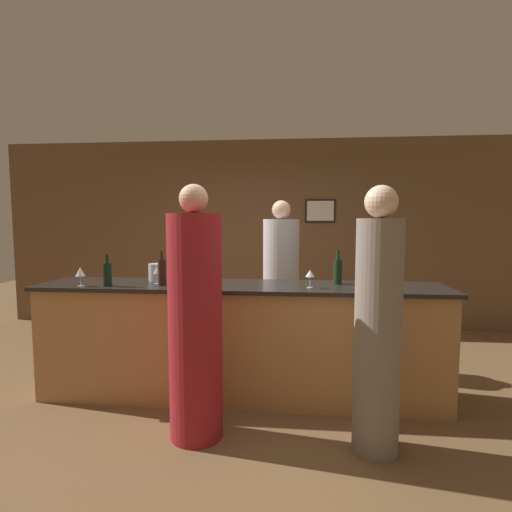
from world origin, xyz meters
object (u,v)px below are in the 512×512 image
(guest_0, at_px, (378,329))
(guest_1, at_px, (195,323))
(ice_bucket, at_px, (157,272))
(wine_bottle_1, at_px, (107,274))
(bartender, at_px, (281,290))
(wine_bottle_0, at_px, (162,272))
(wine_bottle_2, at_px, (338,271))

(guest_0, distance_m, guest_1, 1.30)
(guest_0, relative_size, ice_bucket, 11.34)
(wine_bottle_1, bearing_deg, bartender, 35.37)
(bartender, xyz_separation_m, wine_bottle_0, (-1.02, -0.98, 0.32))
(guest_0, xyz_separation_m, wine_bottle_2, (-0.18, 0.89, 0.29))
(guest_1, bearing_deg, guest_0, -2.95)
(guest_0, xyz_separation_m, ice_bucket, (-1.88, 0.92, 0.25))
(bartender, distance_m, wine_bottle_2, 0.96)
(bartender, relative_size, wine_bottle_0, 5.94)
(wine_bottle_1, distance_m, ice_bucket, 0.48)
(wine_bottle_1, bearing_deg, ice_bucket, 47.70)
(wine_bottle_0, bearing_deg, ice_bucket, 117.80)
(guest_0, bearing_deg, ice_bucket, 153.87)
(wine_bottle_1, bearing_deg, guest_1, -29.01)
(wine_bottle_1, xyz_separation_m, ice_bucket, (0.32, 0.35, -0.03))
(guest_0, height_order, ice_bucket, guest_0)
(bartender, distance_m, guest_1, 1.66)
(guest_0, height_order, guest_1, guest_1)
(wine_bottle_0, distance_m, wine_bottle_2, 1.57)
(wine_bottle_2, bearing_deg, wine_bottle_0, -171.12)
(bartender, xyz_separation_m, guest_0, (0.72, -1.62, 0.03))
(wine_bottle_0, bearing_deg, guest_0, -20.44)
(guest_0, relative_size, wine_bottle_0, 6.01)
(guest_0, bearing_deg, bartender, 113.92)
(wine_bottle_0, distance_m, wine_bottle_1, 0.47)
(ice_bucket, bearing_deg, wine_bottle_2, -1.11)
(guest_1, bearing_deg, bartender, 69.75)
(guest_1, distance_m, wine_bottle_2, 1.41)
(bartender, distance_m, wine_bottle_1, 1.84)
(wine_bottle_0, xyz_separation_m, wine_bottle_1, (-0.47, -0.08, -0.02))
(ice_bucket, bearing_deg, wine_bottle_1, -132.30)
(bartender, relative_size, guest_0, 0.99)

